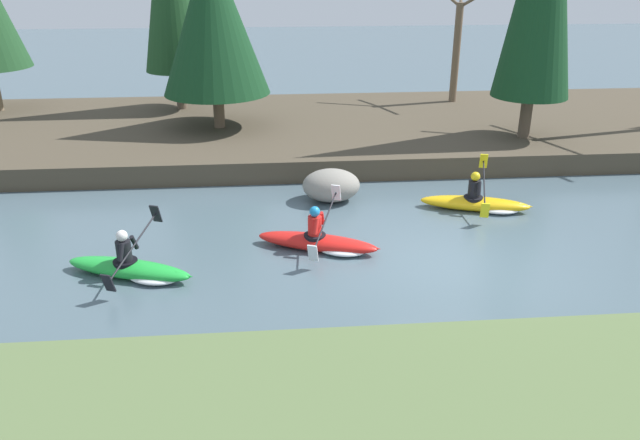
# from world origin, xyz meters

# --- Properties ---
(ground_plane) EXTENTS (90.00, 90.00, 0.00)m
(ground_plane) POSITION_xyz_m (0.00, 0.00, 0.00)
(ground_plane) COLOR #4C606B
(riverbank_far) EXTENTS (44.00, 8.99, 0.63)m
(riverbank_far) POSITION_xyz_m (0.00, 9.62, 0.32)
(riverbank_far) COLOR #4C4233
(riverbank_far) RESTS_ON ground
(conifer_tree_mid_left) EXTENTS (3.43, 3.43, 5.83)m
(conifer_tree_mid_left) POSITION_xyz_m (-5.30, 9.14, 4.11)
(conifer_tree_mid_left) COLOR brown
(conifer_tree_mid_left) RESTS_ON riverbank_far
(bare_tree_mid_upstream) EXTENTS (2.71, 2.68, 4.84)m
(bare_tree_mid_upstream) POSITION_xyz_m (3.52, 12.32, 2.92)
(bare_tree_mid_upstream) COLOR brown
(bare_tree_mid_upstream) RESTS_ON riverbank_far
(kayaker_lead) EXTENTS (2.77, 2.04, 1.20)m
(kayaker_lead) POSITION_xyz_m (1.53, 2.79, 0.20)
(kayaker_lead) COLOR yellow
(kayaker_lead) RESTS_ON ground
(kayaker_middle) EXTENTS (2.74, 2.00, 1.20)m
(kayaker_middle) POSITION_xyz_m (-2.61, 0.86, 0.20)
(kayaker_middle) COLOR red
(kayaker_middle) RESTS_ON ground
(kayaker_trailing) EXTENTS (2.74, 2.00, 1.20)m
(kayaker_trailing) POSITION_xyz_m (-6.48, -0.05, 0.20)
(kayaker_trailing) COLOR green
(kayaker_trailing) RESTS_ON ground
(boulder_midstream) EXTENTS (1.50, 1.17, 0.85)m
(boulder_midstream) POSITION_xyz_m (-2.12, 3.77, 0.42)
(boulder_midstream) COLOR gray
(boulder_midstream) RESTS_ON ground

